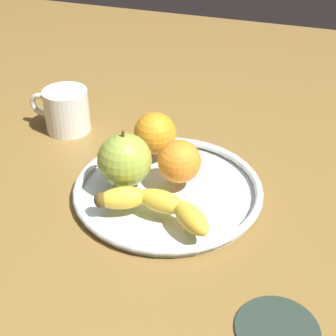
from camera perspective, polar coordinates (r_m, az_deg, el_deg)
ground_plane at (r=77.35cm, az=-0.00°, el=-4.16°), size 167.60×167.60×4.00cm
fruit_bowl at (r=75.57cm, az=-0.00°, el=-2.43°), size 28.31×28.31×1.80cm
banana at (r=68.64cm, az=-1.41°, el=-4.24°), size 17.92×7.65×3.13cm
apple at (r=73.50cm, az=-4.93°, el=0.91°), size 8.02×8.02×8.82cm
orange_front_right at (r=74.34cm, az=1.29°, el=0.76°), size 6.49×6.49×6.49cm
orange_center at (r=80.92cm, az=-1.48°, el=3.93°), size 6.81×6.81×6.81cm
ambient_mug at (r=92.39cm, az=-11.45°, el=6.39°), size 11.31×7.91×7.75cm
ambient_coaster at (r=59.41cm, az=12.25°, el=-17.29°), size 9.45×9.45×0.60cm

